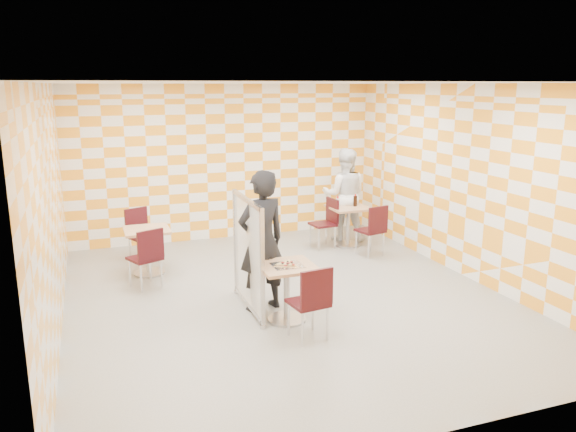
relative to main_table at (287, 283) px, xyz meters
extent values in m
plane|color=gray|center=(0.26, 0.75, -0.51)|extent=(7.00, 7.00, 0.00)
plane|color=white|center=(0.26, 0.75, 2.49)|extent=(7.00, 7.00, 0.00)
plane|color=white|center=(0.26, 4.25, 0.99)|extent=(6.00, 0.00, 6.00)
plane|color=white|center=(-2.74, 0.75, 0.99)|extent=(0.00, 7.00, 7.00)
plane|color=white|center=(3.26, 0.75, 0.99)|extent=(0.00, 7.00, 7.00)
cube|color=tan|center=(0.00, 0.00, 0.22)|extent=(0.70, 0.70, 0.04)
cylinder|color=#A5A5AA|center=(0.00, 0.00, -0.14)|extent=(0.08, 0.08, 0.70)
cylinder|color=#A5A5AA|center=(0.00, 0.00, -0.49)|extent=(0.50, 0.50, 0.03)
cube|color=tan|center=(2.27, 2.91, 0.22)|extent=(0.70, 0.70, 0.04)
cylinder|color=#A5A5AA|center=(2.27, 2.91, -0.14)|extent=(0.08, 0.08, 0.70)
cylinder|color=#A5A5AA|center=(2.27, 2.91, -0.49)|extent=(0.50, 0.50, 0.03)
cube|color=tan|center=(-1.48, 2.48, 0.22)|extent=(0.70, 0.70, 0.04)
cylinder|color=#A5A5AA|center=(-1.48, 2.48, -0.14)|extent=(0.08, 0.08, 0.70)
cylinder|color=#A5A5AA|center=(-1.48, 2.48, -0.49)|extent=(0.50, 0.50, 0.03)
cube|color=#350A0F|center=(0.06, -0.58, -0.06)|extent=(0.47, 0.47, 0.04)
cube|color=#350A0F|center=(0.09, -0.78, 0.19)|extent=(0.42, 0.10, 0.45)
cylinder|color=silver|center=(0.21, -0.39, -0.29)|extent=(0.03, 0.03, 0.43)
cylinder|color=silver|center=(-0.13, -0.44, -0.29)|extent=(0.03, 0.03, 0.43)
cylinder|color=silver|center=(0.25, -0.72, -0.29)|extent=(0.03, 0.03, 0.43)
cylinder|color=silver|center=(-0.08, -0.77, -0.29)|extent=(0.03, 0.03, 0.43)
cube|color=#350A0F|center=(2.36, 2.20, -0.06)|extent=(0.50, 0.50, 0.04)
cube|color=#350A0F|center=(2.40, 2.00, 0.19)|extent=(0.42, 0.13, 0.45)
cylinder|color=silver|center=(2.49, 2.40, -0.29)|extent=(0.03, 0.03, 0.43)
cylinder|color=silver|center=(2.15, 2.33, -0.29)|extent=(0.03, 0.03, 0.43)
cylinder|color=silver|center=(2.56, 2.07, -0.29)|extent=(0.03, 0.03, 0.43)
cylinder|color=silver|center=(2.23, 1.99, -0.29)|extent=(0.03, 0.03, 0.43)
cube|color=#350A0F|center=(1.75, 2.91, -0.06)|extent=(0.46, 0.46, 0.04)
cube|color=#350A0F|center=(1.95, 2.93, 0.19)|extent=(0.08, 0.42, 0.45)
cylinder|color=silver|center=(1.56, 3.06, -0.29)|extent=(0.03, 0.03, 0.43)
cylinder|color=silver|center=(1.60, 2.72, -0.29)|extent=(0.03, 0.03, 0.43)
cylinder|color=silver|center=(1.90, 3.10, -0.29)|extent=(0.03, 0.03, 0.43)
cylinder|color=silver|center=(1.93, 2.76, -0.29)|extent=(0.03, 0.03, 0.43)
cube|color=#350A0F|center=(-1.59, 1.88, -0.06)|extent=(0.55, 0.55, 0.04)
cube|color=#350A0F|center=(-1.51, 1.69, 0.19)|extent=(0.40, 0.20, 0.45)
cylinder|color=silver|center=(-1.50, 2.10, -0.29)|extent=(0.03, 0.03, 0.43)
cylinder|color=silver|center=(-1.81, 1.97, -0.29)|extent=(0.03, 0.03, 0.43)
cylinder|color=silver|center=(-1.36, 1.79, -0.29)|extent=(0.03, 0.03, 0.43)
cylinder|color=silver|center=(-1.67, 1.65, -0.29)|extent=(0.03, 0.03, 0.43)
cube|color=#350A0F|center=(-1.49, 3.13, -0.06)|extent=(0.56, 0.56, 0.04)
cube|color=#350A0F|center=(-1.57, 3.31, 0.19)|extent=(0.40, 0.21, 0.45)
cylinder|color=silver|center=(-1.57, 2.91, -0.29)|extent=(0.03, 0.03, 0.43)
cylinder|color=silver|center=(-1.26, 3.05, -0.29)|extent=(0.03, 0.03, 0.43)
cylinder|color=silver|center=(-1.71, 3.22, -0.29)|extent=(0.03, 0.03, 0.43)
cylinder|color=silver|center=(-1.40, 3.36, -0.29)|extent=(0.03, 0.03, 0.43)
cube|color=white|center=(-0.37, 0.51, 0.29)|extent=(0.02, 1.30, 1.40)
cube|color=#B2B2B7|center=(-0.37, 0.51, 1.01)|extent=(0.05, 1.30, 0.05)
cube|color=#B2B2B7|center=(-0.37, 0.51, -0.43)|extent=(0.05, 1.30, 0.05)
cube|color=#B2B2B7|center=(-0.37, -0.14, 0.29)|extent=(0.05, 0.05, 1.50)
cylinder|color=#B2B2B7|center=(-0.37, -0.14, -0.48)|extent=(0.08, 0.08, 0.05)
cube|color=#B2B2B7|center=(-0.37, 1.16, 0.29)|extent=(0.05, 0.05, 1.50)
cylinder|color=#B2B2B7|center=(-0.37, 1.16, -0.48)|extent=(0.08, 0.08, 0.05)
imported|color=black|center=(-0.18, 0.48, 0.44)|extent=(0.79, 0.62, 1.91)
imported|color=white|center=(2.37, 3.30, 0.39)|extent=(1.07, 0.97, 1.80)
cube|color=silver|center=(0.00, -0.02, 0.24)|extent=(0.38, 0.34, 0.01)
cone|color=tan|center=(0.00, -0.02, 0.26)|extent=(0.40, 0.40, 0.02)
cone|color=#F2D88C|center=(0.00, 0.00, 0.27)|extent=(0.33, 0.33, 0.01)
cylinder|color=maroon|center=(-0.06, -0.12, 0.28)|extent=(0.04, 0.04, 0.01)
cylinder|color=maroon|center=(0.05, -0.11, 0.28)|extent=(0.04, 0.04, 0.01)
cylinder|color=maroon|center=(0.00, -0.04, 0.28)|extent=(0.04, 0.04, 0.01)
cylinder|color=maroon|center=(-0.05, 0.01, 0.28)|extent=(0.04, 0.04, 0.01)
cylinder|color=maroon|center=(0.06, -0.01, 0.28)|extent=(0.04, 0.04, 0.01)
torus|color=black|center=(0.05, -0.05, 0.28)|extent=(0.03, 0.03, 0.01)
torus|color=black|center=(-0.02, -0.08, 0.28)|extent=(0.03, 0.03, 0.01)
torus|color=black|center=(0.02, 0.02, 0.28)|extent=(0.03, 0.03, 0.01)
torus|color=black|center=(-0.07, -0.04, 0.28)|extent=(0.03, 0.03, 0.01)
cylinder|color=white|center=(2.07, 2.97, 0.32)|extent=(0.06, 0.06, 0.16)
cylinder|color=red|center=(2.07, 2.97, 0.42)|extent=(0.04, 0.04, 0.04)
cylinder|color=black|center=(2.40, 2.90, 0.34)|extent=(0.07, 0.07, 0.20)
cylinder|color=red|center=(2.40, 2.90, 0.46)|extent=(0.03, 0.03, 0.03)
camera|label=1|loc=(-2.28, -6.38, 2.46)|focal=35.00mm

